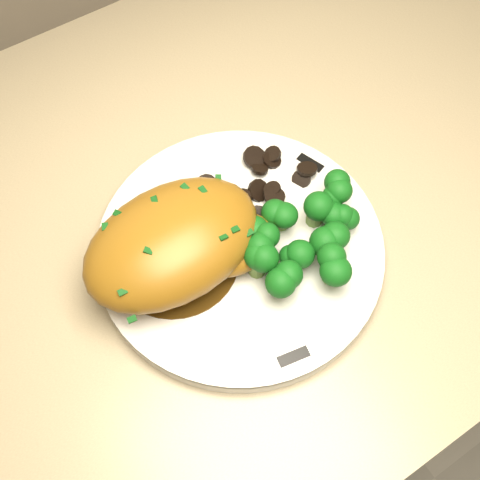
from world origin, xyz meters
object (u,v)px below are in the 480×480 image
plate (240,249)px  broccoli_florets (304,237)px  counter (379,229)px  chicken_breast (179,243)px

plate → broccoli_florets: (0.05, -0.04, 0.03)m
counter → broccoli_florets: counter is taller
plate → counter: bearing=14.0°
chicken_breast → broccoli_florets: 0.12m
plate → broccoli_florets: 0.07m
chicken_breast → broccoli_florets: bearing=-28.8°
plate → chicken_breast: (-0.06, 0.02, 0.04)m
counter → broccoli_florets: size_ratio=16.31×
counter → broccoli_florets: (-0.33, -0.13, 0.49)m
chicken_breast → broccoli_florets: (0.10, -0.05, -0.01)m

